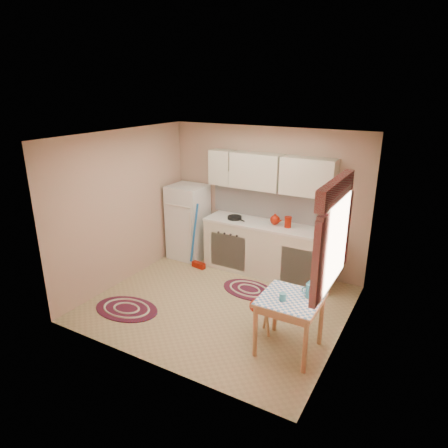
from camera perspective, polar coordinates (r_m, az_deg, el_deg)
The scene contains 14 objects.
room_shell at distance 5.67m, azimuth 1.89°, elevation 3.48°, with size 3.64×3.60×2.52m.
fridge at distance 7.55m, azimuth -5.14°, elevation 0.31°, with size 0.65×0.60×1.40m, color white.
broom at distance 7.07m, azimuth -3.74°, elevation -1.83°, with size 0.28×0.12×1.20m, color blue, non-canonical shape.
base_cabinets at distance 6.94m, azimuth 6.30°, elevation -3.74°, with size 2.25×0.60×0.88m, color beige.
countertop at distance 6.78m, azimuth 6.44°, elevation -0.16°, with size 2.27×0.62×0.04m, color silver.
frying_pan at distance 6.98m, azimuth 1.52°, elevation 0.92°, with size 0.25×0.25×0.05m, color black.
red_kettle at distance 6.70m, azimuth 7.29°, elevation 0.60°, with size 0.18×0.16×0.18m, color #951505, non-canonical shape.
red_canister at distance 6.63m, azimuth 9.11°, elevation 0.19°, with size 0.11×0.11×0.16m, color #951505.
table at distance 5.10m, azimuth 9.27°, elevation -13.98°, with size 0.72×0.72×0.72m, color tan.
stool at distance 5.45m, azimuth 5.53°, elevation -13.35°, with size 0.36×0.36×0.42m, color #951505.
coffee_pot at distance 4.91m, azimuth 12.20°, elevation -9.04°, with size 0.13×0.11×0.25m, color teal, non-canonical shape.
mug at distance 4.83m, azimuth 8.40°, elevation -10.31°, with size 0.09×0.09×0.10m, color teal.
rug_center at distance 6.55m, azimuth 3.59°, elevation -9.34°, with size 0.92×0.61×0.02m, color maroon, non-canonical shape.
rug_left at distance 6.20m, azimuth -13.75°, elevation -11.69°, with size 1.00×0.67×0.02m, color maroon, non-canonical shape.
Camera 1 is at (2.68, -4.60, 3.13)m, focal length 32.00 mm.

